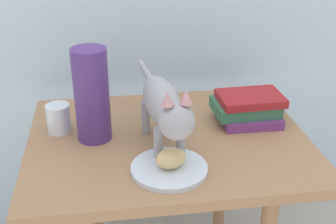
# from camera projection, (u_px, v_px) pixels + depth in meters

# --- Properties ---
(side_table) EXTENTS (0.80, 0.63, 0.62)m
(side_table) POSITION_uv_depth(u_px,v_px,m) (168.00, 162.00, 1.34)
(side_table) COLOR #9E724C
(side_table) RESTS_ON ground
(plate) EXTENTS (0.20, 0.20, 0.01)m
(plate) POSITION_uv_depth(u_px,v_px,m) (169.00, 169.00, 1.14)
(plate) COLOR silver
(plate) RESTS_ON side_table
(bread_roll) EXTENTS (0.10, 0.08, 0.05)m
(bread_roll) POSITION_uv_depth(u_px,v_px,m) (171.00, 158.00, 1.13)
(bread_roll) COLOR #E0BC7A
(bread_roll) RESTS_ON plate
(cat) EXTENTS (0.12, 0.48, 0.23)m
(cat) POSITION_uv_depth(u_px,v_px,m) (164.00, 106.00, 1.18)
(cat) COLOR #99999E
(cat) RESTS_ON side_table
(book_stack) EXTENTS (0.21, 0.15, 0.09)m
(book_stack) POSITION_uv_depth(u_px,v_px,m) (248.00, 108.00, 1.37)
(book_stack) COLOR #72337A
(book_stack) RESTS_ON side_table
(green_vase) EXTENTS (0.10, 0.10, 0.27)m
(green_vase) POSITION_uv_depth(u_px,v_px,m) (92.00, 95.00, 1.24)
(green_vase) COLOR #4C2D72
(green_vase) RESTS_ON side_table
(candle_jar) EXTENTS (0.07, 0.07, 0.08)m
(candle_jar) POSITION_uv_depth(u_px,v_px,m) (59.00, 120.00, 1.32)
(candle_jar) COLOR silver
(candle_jar) RESTS_ON side_table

